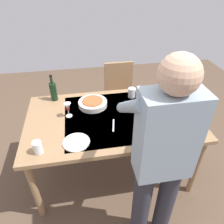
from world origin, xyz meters
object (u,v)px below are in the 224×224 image
Objects in this scene: wine_glass_right at (68,107)px; chair_near at (120,91)px; serving_bowl_pasta at (93,103)px; dinner_plate_near at (76,142)px; wine_glass_left at (160,81)px; dining_table at (112,122)px; water_cup_near_left at (38,147)px; water_cup_near_right at (132,93)px; dinner_plate_far at (148,113)px; wine_bottle at (53,91)px; person_server at (161,159)px; side_bowl_salad at (186,119)px.

chair_near is at bearing -130.07° from wine_glass_right.
dinner_plate_near is at bearing 70.21° from serving_bowl_pasta.
serving_bowl_pasta is (0.82, 0.21, -0.07)m from wine_glass_left.
dining_table is at bearing 127.45° from serving_bowl_pasta.
wine_glass_left reaches higher than dinner_plate_near.
serving_bowl_pasta is (-0.49, -0.60, -0.02)m from water_cup_near_left.
dining_table is at bearing -138.46° from dinner_plate_near.
wine_glass_right is at bearing -10.01° from dining_table.
dinner_plate_far is (-0.08, 0.34, -0.05)m from water_cup_near_right.
wine_bottle is 0.80m from water_cup_near_left.
dinner_plate_near is at bearing 41.54° from dining_table.
chair_near is at bearing -92.56° from person_server.
wine_glass_left is at bearing -143.39° from dinner_plate_near.
wine_bottle is at bearing -25.68° from serving_bowl_pasta.
dining_table is at bearing -17.03° from side_bowl_salad.
water_cup_near_right is 0.60× the size of side_bowl_salad.
dinner_plate_near is at bearing 45.04° from water_cup_near_right.
wine_glass_right is at bearing 29.87° from serving_bowl_pasta.
chair_near is (-0.27, -0.89, -0.18)m from dining_table.
chair_near reaches higher than dinner_plate_near.
side_bowl_salad is (-0.68, 0.21, 0.10)m from dining_table.
person_server is 0.95m from water_cup_near_left.
chair_near is 8.38× the size of water_cup_near_left.
chair_near reaches higher than water_cup_near_left.
water_cup_near_right is 0.47× the size of dinner_plate_near.
person_server is 0.76m from side_bowl_salad.
wine_glass_left is 1.00× the size of wine_glass_right.
water_cup_near_left is (0.24, 0.45, -0.05)m from wine_glass_right.
water_cup_near_left is 0.31m from dinner_plate_near.
chair_near is at bearing -117.43° from dinner_plate_near.
wine_glass_right is (0.42, -0.07, 0.17)m from dining_table.
wine_glass_right reaches higher than water_cup_near_left.
water_cup_near_right is at bearing -94.63° from person_server.
dining_table is 15.45× the size of water_cup_near_left.
side_bowl_salad is at bearing 92.32° from wine_glass_left.
dinner_plate_near is (0.19, 0.54, -0.03)m from serving_bowl_pasta.
wine_glass_left is (-0.65, -0.43, 0.17)m from dining_table.
person_server is 1.29m from wine_glass_left.
person_server is 15.56× the size of water_cup_near_left.
chair_near is 1.72m from person_server.
wine_bottle reaches higher than serving_bowl_pasta.
water_cup_near_left is 0.36× the size of serving_bowl_pasta.
water_cup_near_right is (0.37, 0.11, -0.05)m from wine_glass_left.
wine_glass_left is 1.39× the size of water_cup_near_right.
person_server is (-0.19, 0.77, 0.26)m from dining_table.
dining_table is 0.37m from dinner_plate_far.
dining_table is at bearing -150.34° from water_cup_near_left.
serving_bowl_pasta is at bearing 57.10° from chair_near.
chair_near reaches higher than water_cup_near_right.
dining_table is 0.29m from serving_bowl_pasta.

